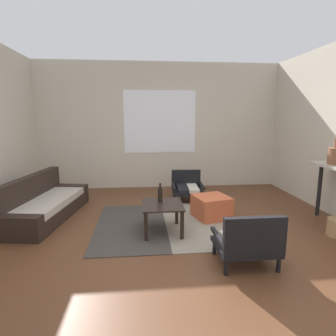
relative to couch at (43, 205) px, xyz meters
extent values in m
plane|color=#56331E|center=(1.94, -1.19, -0.21)|extent=(7.80, 7.80, 0.00)
cube|color=beige|center=(1.94, 1.87, 1.14)|extent=(5.60, 0.12, 2.70)
cube|color=white|center=(1.94, 1.81, 1.24)|extent=(1.55, 0.01, 1.33)
cube|color=#38332D|center=(1.36, -0.47, -0.20)|extent=(1.00, 1.85, 0.01)
cube|color=gray|center=(2.36, -0.47, -0.20)|extent=(1.00, 1.85, 0.01)
cube|color=black|center=(0.06, -0.01, -0.10)|extent=(0.95, 1.91, 0.21)
cube|color=#B2A899|center=(0.09, -0.01, 0.05)|extent=(0.82, 1.72, 0.10)
cube|color=black|center=(-0.21, 0.03, 0.17)|extent=(0.42, 1.83, 0.55)
cube|color=black|center=(0.19, 0.81, -0.04)|extent=(0.69, 0.28, 0.33)
cube|color=black|center=(-0.07, -0.82, -0.04)|extent=(0.69, 0.28, 0.33)
cube|color=black|center=(1.80, -0.73, 0.18)|extent=(0.54, 0.61, 0.02)
cube|color=black|center=(1.57, -0.47, -0.02)|extent=(0.04, 0.04, 0.38)
cube|color=black|center=(2.03, -0.47, -0.02)|extent=(0.04, 0.04, 0.38)
cube|color=black|center=(1.57, -1.00, -0.02)|extent=(0.04, 0.04, 0.38)
cube|color=black|center=(2.03, -1.00, -0.02)|extent=(0.04, 0.04, 0.38)
cylinder|color=black|center=(2.62, 0.48, -0.13)|extent=(0.04, 0.04, 0.15)
cylinder|color=black|center=(2.13, 0.51, -0.13)|extent=(0.04, 0.04, 0.15)
cylinder|color=black|center=(2.65, 1.03, -0.13)|extent=(0.04, 0.04, 0.15)
cylinder|color=black|center=(2.16, 1.06, -0.13)|extent=(0.04, 0.04, 0.15)
cube|color=black|center=(2.39, 0.77, -0.04)|extent=(0.60, 0.66, 0.05)
cube|color=beige|center=(2.49, 0.75, 0.02)|extent=(0.22, 0.58, 0.06)
cube|color=black|center=(2.29, 0.76, 0.02)|extent=(0.22, 0.58, 0.06)
cube|color=black|center=(2.40, 1.05, 0.15)|extent=(0.57, 0.10, 0.32)
cube|color=black|center=(2.65, 0.76, 0.08)|extent=(0.08, 0.63, 0.04)
cube|color=black|center=(2.12, 0.79, 0.08)|extent=(0.08, 0.63, 0.04)
cylinder|color=black|center=(2.34, -1.41, -0.13)|extent=(0.04, 0.04, 0.16)
cylinder|color=black|center=(2.89, -1.41, -0.13)|extent=(0.04, 0.04, 0.16)
cylinder|color=black|center=(2.34, -1.85, -0.13)|extent=(0.04, 0.04, 0.16)
cylinder|color=black|center=(2.89, -1.85, -0.13)|extent=(0.04, 0.04, 0.16)
cube|color=black|center=(2.62, -1.63, -0.02)|extent=(0.63, 0.52, 0.05)
cube|color=beige|center=(2.51, -1.61, 0.03)|extent=(0.21, 0.46, 0.06)
cube|color=#2D3856|center=(2.73, -1.61, 0.03)|extent=(0.21, 0.46, 0.06)
cube|color=black|center=(2.62, -1.86, 0.20)|extent=(0.63, 0.07, 0.39)
cube|color=black|center=(2.32, -1.63, 0.09)|extent=(0.04, 0.52, 0.04)
cube|color=black|center=(2.91, -1.63, 0.09)|extent=(0.04, 0.52, 0.04)
cube|color=#BC5633|center=(2.60, -0.25, -0.03)|extent=(0.61, 0.61, 0.35)
cylinder|color=black|center=(4.32, -0.30, 0.21)|extent=(0.06, 0.06, 0.84)
cylinder|color=black|center=(1.78, -0.64, 0.30)|extent=(0.07, 0.07, 0.21)
cylinder|color=black|center=(1.78, -0.64, 0.43)|extent=(0.03, 0.03, 0.06)
camera|label=1|loc=(1.52, -4.36, 1.34)|focal=30.13mm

